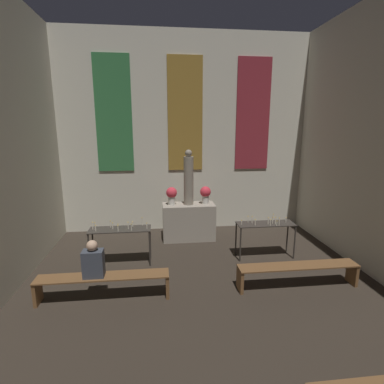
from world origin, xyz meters
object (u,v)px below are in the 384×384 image
object	(u,v)px
statue	(189,179)
flower_vase_left	(172,195)
candle_rack_right	(266,228)
person_seated	(93,261)
candle_rack_left	(120,233)
pew_back_left	(103,282)
pew_back_right	(298,271)
flower_vase_right	(205,194)
altar	(189,222)

from	to	relation	value
statue	flower_vase_left	world-z (taller)	statue
candle_rack_right	person_seated	xyz separation A→B (m)	(-3.67, -1.43, 0.02)
candle_rack_left	pew_back_left	world-z (taller)	candle_rack_left
statue	person_seated	world-z (taller)	statue
statue	candle_rack_left	distance (m)	2.37
candle_rack_right	pew_back_right	world-z (taller)	candle_rack_right
flower_vase_right	pew_back_left	xyz separation A→B (m)	(-2.29, -2.79, -0.93)
statue	candle_rack_right	world-z (taller)	statue
person_seated	flower_vase_left	bearing A→B (deg)	61.37
candle_rack_right	candle_rack_left	bearing A→B (deg)	179.97
pew_back_right	flower_vase_right	bearing A→B (deg)	116.20
pew_back_right	person_seated	world-z (taller)	person_seated
altar	person_seated	size ratio (longest dim) A/B	2.09
statue	pew_back_right	size ratio (longest dim) A/B	0.63
candle_rack_right	pew_back_left	size ratio (longest dim) A/B	0.58
altar	statue	bearing A→B (deg)	0.00
flower_vase_right	flower_vase_left	bearing A→B (deg)	180.00
candle_rack_right	pew_back_left	xyz separation A→B (m)	(-3.52, -1.43, -0.38)
altar	candle_rack_left	xyz separation A→B (m)	(-1.69, -1.36, 0.23)
altar	candle_rack_right	bearing A→B (deg)	-38.95
flower_vase_left	candle_rack_right	size ratio (longest dim) A/B	0.35
flower_vase_left	person_seated	bearing A→B (deg)	-118.63
statue	person_seated	bearing A→B (deg)	-125.40
candle_rack_left	pew_back_right	world-z (taller)	candle_rack_left
altar	pew_back_left	size ratio (longest dim) A/B	0.60
altar	pew_back_left	bearing A→B (deg)	-123.30
pew_back_left	person_seated	bearing A→B (deg)	-180.00
altar	pew_back_left	distance (m)	3.34
flower_vase_right	candle_rack_left	world-z (taller)	flower_vase_right
statue	flower_vase_right	distance (m)	0.62
flower_vase_right	pew_back_right	bearing A→B (deg)	-63.80
candle_rack_left	pew_back_left	bearing A→B (deg)	-95.83
altar	pew_back_left	world-z (taller)	altar
altar	statue	distance (m)	1.19
flower_vase_left	pew_back_left	distance (m)	3.25
statue	altar	bearing A→B (deg)	0.00
candle_rack_right	pew_back_left	bearing A→B (deg)	-157.91
flower_vase_left	pew_back_left	bearing A→B (deg)	-116.20
flower_vase_right	person_seated	bearing A→B (deg)	-131.20
statue	candle_rack_left	world-z (taller)	statue
candle_rack_right	statue	bearing A→B (deg)	141.05
altar	statue	xyz separation A→B (m)	(0.00, 0.00, 1.19)
statue	candle_rack_right	size ratio (longest dim) A/B	1.09
flower_vase_right	pew_back_left	bearing A→B (deg)	-129.41
candle_rack_left	person_seated	bearing A→B (deg)	-101.72
candle_rack_right	pew_back_right	xyz separation A→B (m)	(0.15, -1.43, -0.38)
candle_rack_right	pew_back_right	size ratio (longest dim) A/B	0.58
pew_back_right	candle_rack_right	bearing A→B (deg)	95.87
pew_back_left	person_seated	world-z (taller)	person_seated
candle_rack_left	candle_rack_right	xyz separation A→B (m)	(3.37, -0.00, -0.00)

